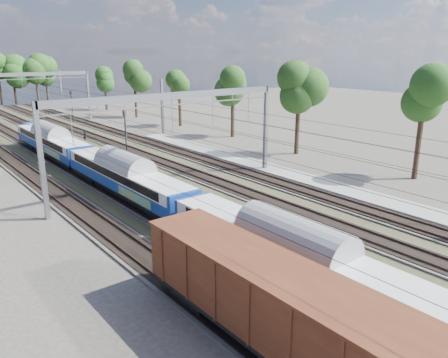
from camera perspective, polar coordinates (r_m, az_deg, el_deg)
track_bed at (r=53.66m, az=-15.08°, el=2.47°), size 21.00×130.00×0.34m
platform at (r=41.67m, az=15.35°, el=-1.40°), size 3.00×70.00×0.30m
catenary at (r=59.79m, az=-18.27°, el=9.73°), size 25.65×130.00×9.00m
tree_belt at (r=95.53m, az=-21.50°, el=12.69°), size 39.09×98.96×11.87m
emu_train at (r=38.37m, az=-12.55°, el=0.79°), size 2.79×59.10×4.08m
freight_boxcar at (r=18.79m, az=6.76°, el=-16.00°), size 3.15×15.23×3.93m
worker at (r=66.59m, az=-17.72°, el=5.52°), size 0.47×0.66×1.67m
signal_near at (r=53.83m, az=-12.78°, el=6.54°), size 0.37×0.34×5.78m
signal_far at (r=84.51m, az=-19.29°, el=9.43°), size 0.36×0.33×5.73m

